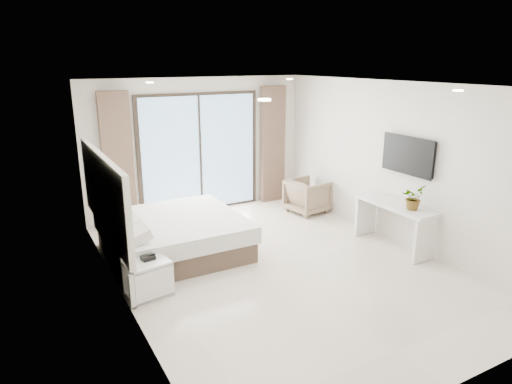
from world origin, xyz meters
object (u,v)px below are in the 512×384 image
(nightstand, at_px, (148,279))
(console_desk, at_px, (394,216))
(bed, at_px, (173,236))
(armchair, at_px, (308,195))

(nightstand, distance_m, console_desk, 4.06)
(bed, relative_size, nightstand, 3.48)
(bed, bearing_deg, console_desk, -24.62)
(console_desk, bearing_deg, armchair, 94.98)
(nightstand, height_order, armchair, armchair)
(bed, distance_m, armchair, 3.18)
(nightstand, xyz_separation_m, armchair, (3.85, 1.83, 0.13))
(console_desk, xyz_separation_m, armchair, (-0.19, 2.18, -0.18))
(bed, xyz_separation_m, armchair, (3.10, 0.67, 0.07))
(bed, distance_m, nightstand, 1.38)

